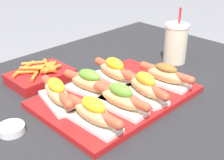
# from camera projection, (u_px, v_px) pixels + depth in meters

# --- Properties ---
(serving_tray) EXTENTS (0.46, 0.32, 0.02)m
(serving_tray) POSITION_uv_depth(u_px,v_px,m) (117.00, 96.00, 0.95)
(serving_tray) COLOR red
(serving_tray) RESTS_ON patio_table
(hot_dog_0) EXTENTS (0.06, 0.20, 0.08)m
(hot_dog_0) POSITION_uv_depth(u_px,v_px,m) (94.00, 113.00, 0.78)
(hot_dog_0) COLOR white
(hot_dog_0) RESTS_ON serving_tray
(hot_dog_1) EXTENTS (0.07, 0.20, 0.08)m
(hot_dog_1) POSITION_uv_depth(u_px,v_px,m) (121.00, 98.00, 0.85)
(hot_dog_1) COLOR white
(hot_dog_1) RESTS_ON serving_tray
(hot_dog_2) EXTENTS (0.09, 0.20, 0.08)m
(hot_dog_2) POSITION_uv_depth(u_px,v_px,m) (145.00, 86.00, 0.91)
(hot_dog_2) COLOR white
(hot_dog_2) RESTS_ON serving_tray
(hot_dog_3) EXTENTS (0.07, 0.20, 0.07)m
(hot_dog_3) POSITION_uv_depth(u_px,v_px,m) (166.00, 75.00, 0.99)
(hot_dog_3) COLOR white
(hot_dog_3) RESTS_ON serving_tray
(hot_dog_4) EXTENTS (0.10, 0.20, 0.08)m
(hot_dog_4) POSITION_uv_depth(u_px,v_px,m) (57.00, 93.00, 0.88)
(hot_dog_4) COLOR white
(hot_dog_4) RESTS_ON serving_tray
(hot_dog_5) EXTENTS (0.09, 0.20, 0.08)m
(hot_dog_5) POSITION_uv_depth(u_px,v_px,m) (90.00, 82.00, 0.94)
(hot_dog_5) COLOR white
(hot_dog_5) RESTS_ON serving_tray
(hot_dog_6) EXTENTS (0.07, 0.20, 0.08)m
(hot_dog_6) POSITION_uv_depth(u_px,v_px,m) (115.00, 71.00, 1.01)
(hot_dog_6) COLOR white
(hot_dog_6) RESTS_ON serving_tray
(sauce_bowl) EXTENTS (0.07, 0.07, 0.02)m
(sauce_bowl) POSITION_uv_depth(u_px,v_px,m) (12.00, 129.00, 0.79)
(sauce_bowl) COLOR silver
(sauce_bowl) RESTS_ON patio_table
(drink_cup) EXTENTS (0.09, 0.09, 0.21)m
(drink_cup) POSITION_uv_depth(u_px,v_px,m) (176.00, 43.00, 1.18)
(drink_cup) COLOR beige
(drink_cup) RESTS_ON patio_table
(fries_basket) EXTENTS (0.20, 0.14, 0.06)m
(fries_basket) POSITION_uv_depth(u_px,v_px,m) (40.00, 76.00, 1.05)
(fries_basket) COLOR #B21919
(fries_basket) RESTS_ON patio_table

